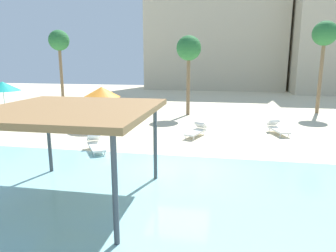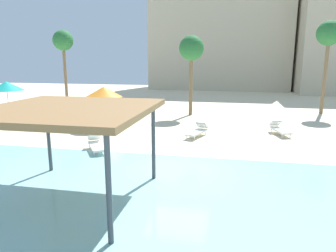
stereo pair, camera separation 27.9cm
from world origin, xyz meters
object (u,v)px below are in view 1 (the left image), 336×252
shade_pavilion (71,112)px  beach_umbrella_orange_3 (102,92)px  palm_tree_2 (59,42)px  lounge_chair_2 (96,145)px  palm_tree_1 (325,36)px  palm_tree_0 (189,50)px  lounge_chair_0 (277,128)px  lounge_chair_1 (196,131)px  beach_umbrella_teal_2 (3,86)px

shade_pavilion → beach_umbrella_orange_3: bearing=107.6°
beach_umbrella_orange_3 → palm_tree_2: bearing=130.8°
lounge_chair_2 → palm_tree_1: palm_tree_1 is taller
shade_pavilion → palm_tree_0: size_ratio=0.80×
palm_tree_2 → lounge_chair_0: bearing=-25.1°
shade_pavilion → lounge_chair_0: size_ratio=2.46×
palm_tree_1 → lounge_chair_1: bearing=-133.4°
lounge_chair_2 → palm_tree_1: (13.54, 13.40, 5.79)m
beach_umbrella_teal_2 → lounge_chair_1: bearing=-6.2°
palm_tree_1 → palm_tree_0: bearing=-165.6°
shade_pavilion → beach_umbrella_teal_2: shade_pavilion is taller
palm_tree_0 → lounge_chair_0: bearing=-42.0°
shade_pavilion → lounge_chair_1: shade_pavilion is taller
palm_tree_0 → palm_tree_1: 10.75m
beach_umbrella_orange_3 → lounge_chair_1: beach_umbrella_orange_3 is taller
palm_tree_0 → palm_tree_1: palm_tree_1 is taller
lounge_chair_1 → palm_tree_1: (9.04, 9.57, 5.79)m
beach_umbrella_orange_3 → palm_tree_1: (15.25, 8.28, 3.81)m
shade_pavilion → lounge_chair_1: bearing=71.5°
lounge_chair_1 → palm_tree_2: palm_tree_2 is taller
lounge_chair_0 → palm_tree_0: palm_tree_0 is taller
lounge_chair_2 → palm_tree_1: bearing=101.7°
lounge_chair_1 → palm_tree_2: (-13.91, 10.21, 5.56)m
shade_pavilion → lounge_chair_0: bearing=53.6°
beach_umbrella_orange_3 → lounge_chair_0: (10.88, 0.20, -1.97)m
beach_umbrella_orange_3 → palm_tree_0: palm_tree_0 is taller
lounge_chair_0 → palm_tree_1: bearing=134.6°
beach_umbrella_orange_3 → lounge_chair_0: size_ratio=1.32×
beach_umbrella_orange_3 → palm_tree_1: palm_tree_1 is taller
beach_umbrella_teal_2 → palm_tree_1: bearing=19.9°
beach_umbrella_orange_3 → lounge_chair_0: bearing=1.1°
palm_tree_2 → shade_pavilion: bearing=-60.2°
lounge_chair_1 → palm_tree_2: bearing=-107.1°
beach_umbrella_teal_2 → palm_tree_2: bearing=93.3°
lounge_chair_0 → lounge_chair_1: size_ratio=1.00×
lounge_chair_1 → lounge_chair_2: 5.91m
beach_umbrella_teal_2 → lounge_chair_1: 13.67m
lounge_chair_0 → beach_umbrella_teal_2: bearing=-106.9°
beach_umbrella_teal_2 → lounge_chair_2: (8.91, -5.28, -2.21)m
beach_umbrella_teal_2 → lounge_chair_0: (18.09, 0.04, -2.21)m
beach_umbrella_orange_3 → lounge_chair_0: beach_umbrella_orange_3 is taller
shade_pavilion → beach_umbrella_teal_2: size_ratio=1.71×
shade_pavilion → lounge_chair_1: size_ratio=2.46×
palm_tree_0 → palm_tree_2: (-12.59, 3.31, 0.85)m
beach_umbrella_teal_2 → lounge_chair_2: size_ratio=1.49×
lounge_chair_0 → lounge_chair_1: same height
lounge_chair_1 → palm_tree_1: bearing=155.8°
beach_umbrella_teal_2 → palm_tree_2: (-0.50, 8.76, 3.34)m
beach_umbrella_teal_2 → lounge_chair_0: beach_umbrella_teal_2 is taller
beach_umbrella_orange_3 → lounge_chair_0: 11.06m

